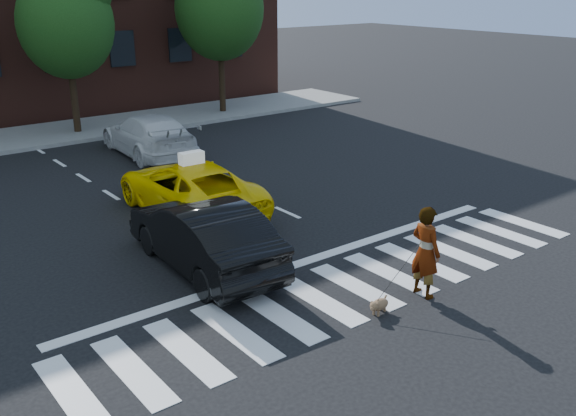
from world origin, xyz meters
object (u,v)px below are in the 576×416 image
at_px(taxi, 189,188).
at_px(white_suv, 149,135).
at_px(dog, 378,305).
at_px(tree_mid, 65,11).
at_px(woman, 426,252).
at_px(black_sedan, 203,235).

relative_size(taxi, white_suv, 1.01).
xyz_separation_m(white_suv, dog, (-1.87, -13.42, -0.55)).
xyz_separation_m(tree_mid, woman, (0.27, -18.10, -3.90)).
bearing_deg(black_sedan, taxi, -111.42).
distance_m(tree_mid, woman, 18.51).
distance_m(taxi, dog, 7.16).
height_order(taxi, woman, woman).
xyz_separation_m(tree_mid, taxi, (-1.02, -10.97, -4.13)).
bearing_deg(dog, white_suv, 67.49).
xyz_separation_m(taxi, dog, (0.02, -7.14, -0.53)).
bearing_deg(dog, woman, -14.09).
height_order(tree_mid, dog, tree_mid).
relative_size(black_sedan, woman, 2.47).
xyz_separation_m(taxi, white_suv, (1.89, 6.29, 0.03)).
bearing_deg(black_sedan, dog, 114.93).
relative_size(black_sedan, white_suv, 0.91).
height_order(taxi, white_suv, white_suv).
bearing_deg(taxi, white_suv, -105.03).
bearing_deg(white_suv, tree_mid, -75.50).
xyz_separation_m(black_sedan, woman, (2.81, -3.84, 0.18)).
bearing_deg(woman, dog, 92.04).
relative_size(white_suv, woman, 2.70).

